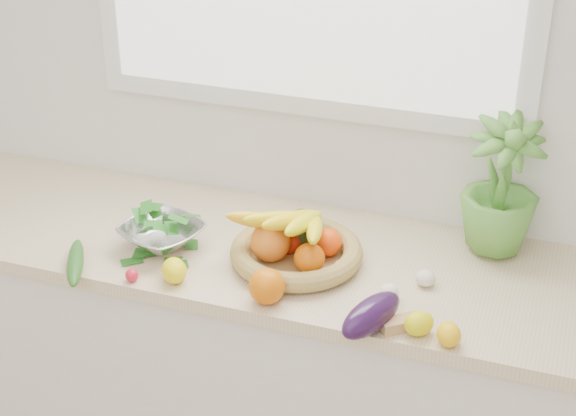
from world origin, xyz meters
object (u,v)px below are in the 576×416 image
(fruit_basket, at_px, (295,245))
(cucumber, at_px, (75,263))
(colander_with_spinach, at_px, (161,229))
(apple, at_px, (287,241))
(eggplant, at_px, (371,315))
(potted_herb, at_px, (501,184))

(fruit_basket, bearing_deg, cucumber, -156.79)
(cucumber, bearing_deg, fruit_basket, 23.21)
(cucumber, relative_size, fruit_basket, 0.50)
(cucumber, distance_m, colander_with_spinach, 0.25)
(apple, distance_m, eggplant, 0.41)
(eggplant, xyz_separation_m, cucumber, (-0.82, 0.00, -0.02))
(apple, relative_size, colander_with_spinach, 0.29)
(eggplant, bearing_deg, potted_herb, 63.97)
(cucumber, bearing_deg, colander_with_spinach, 46.92)
(cucumber, distance_m, potted_herb, 1.17)
(cucumber, bearing_deg, apple, 27.71)
(apple, height_order, potted_herb, potted_herb)
(cucumber, relative_size, potted_herb, 0.62)
(fruit_basket, relative_size, colander_with_spinach, 1.71)
(cucumber, xyz_separation_m, fruit_basket, (0.55, 0.24, 0.03))
(apple, bearing_deg, fruit_basket, -44.84)
(eggplant, bearing_deg, colander_with_spinach, 164.46)
(apple, distance_m, cucumber, 0.58)
(potted_herb, distance_m, fruit_basket, 0.58)
(apple, xyz_separation_m, colander_with_spinach, (-0.34, -0.09, 0.02))
(apple, relative_size, cucumber, 0.34)
(apple, relative_size, fruit_basket, 0.17)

